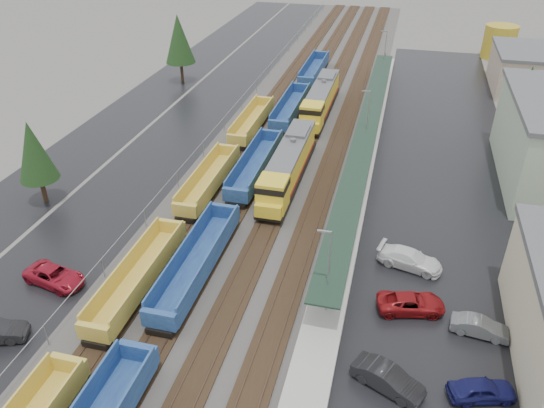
{
  "coord_description": "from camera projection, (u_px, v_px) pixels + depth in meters",
  "views": [
    {
      "loc": [
        12.99,
        -10.71,
        28.93
      ],
      "look_at": [
        2.16,
        32.06,
        2.0
      ],
      "focal_mm": 35.0,
      "sensor_mm": 36.0,
      "label": 1
    }
  ],
  "objects": [
    {
      "name": "parked_car_west_c",
      "position": [
        54.0,
        276.0,
        44.21
      ],
      "size": [
        3.48,
        5.74,
        1.49
      ],
      "primitive_type": "imported",
      "rotation": [
        0.0,
        0.0,
        1.37
      ],
      "color": "maroon",
      "rests_on": "ground"
    },
    {
      "name": "parked_car_east_c",
      "position": [
        410.0,
        259.0,
        46.09
      ],
      "size": [
        3.58,
        5.99,
        1.63
      ],
      "primitive_type": "imported",
      "rotation": [
        0.0,
        0.0,
        1.32
      ],
      "color": "white",
      "rests_on": "ground"
    },
    {
      "name": "chainlink_fence",
      "position": [
        238.0,
        103.0,
        76.16
      ],
      "size": [
        0.08,
        160.04,
        2.02
      ],
      "color": "gray",
      "rests_on": "ground"
    },
    {
      "name": "well_string_yellow",
      "position": [
        139.0,
        276.0,
        43.54
      ],
      "size": [
        2.6,
        82.2,
        2.3
      ],
      "color": "gold",
      "rests_on": "ground"
    },
    {
      "name": "tree_west_far",
      "position": [
        179.0,
        39.0,
        85.68
      ],
      "size": [
        4.84,
        4.84,
        11.0
      ],
      "color": "#332316",
      "rests_on": "ground"
    },
    {
      "name": "well_string_blue",
      "position": [
        231.0,
        207.0,
        52.74
      ],
      "size": [
        2.78,
        108.42,
        2.47
      ],
      "color": "navy",
      "rests_on": "ground"
    },
    {
      "name": "locomotive_trail",
      "position": [
        320.0,
        100.0,
        75.26
      ],
      "size": [
        2.88,
        18.98,
        4.3
      ],
      "color": "black",
      "rests_on": "ground"
    },
    {
      "name": "parked_car_east_b",
      "position": [
        411.0,
        303.0,
        41.4
      ],
      "size": [
        3.57,
        5.68,
        1.46
      ],
      "primitive_type": "imported",
      "rotation": [
        0.0,
        0.0,
        1.8
      ],
      "color": "maroon",
      "rests_on": "ground"
    },
    {
      "name": "storage_tank",
      "position": [
        499.0,
        42.0,
        99.97
      ],
      "size": [
        6.03,
        6.03,
        6.03
      ],
      "primitive_type": "cylinder",
      "color": "#AD9422",
      "rests_on": "ground"
    },
    {
      "name": "parked_car_east_a",
      "position": [
        388.0,
        379.0,
        35.0
      ],
      "size": [
        3.61,
        5.2,
        1.62
      ],
      "primitive_type": "imported",
      "rotation": [
        0.0,
        0.0,
        1.14
      ],
      "color": "black",
      "rests_on": "ground"
    },
    {
      "name": "ballast_strip",
      "position": [
        305.0,
        116.0,
        76.28
      ],
      "size": [
        20.0,
        160.0,
        0.08
      ],
      "primitive_type": "cube",
      "color": "#302D2B",
      "rests_on": "ground"
    },
    {
      "name": "parked_car_east_e",
      "position": [
        480.0,
        327.0,
        39.22
      ],
      "size": [
        1.93,
        4.33,
        1.38
      ],
      "primitive_type": "imported",
      "rotation": [
        0.0,
        0.0,
        1.46
      ],
      "color": "#575A5D",
      "rests_on": "ground"
    },
    {
      "name": "east_commuter_lot",
      "position": [
        443.0,
        161.0,
        64.04
      ],
      "size": [
        16.0,
        100.0,
        0.02
      ],
      "primitive_type": "cube",
      "color": "black",
      "rests_on": "ground"
    },
    {
      "name": "parked_car_east_d",
      "position": [
        482.0,
        390.0,
        34.32
      ],
      "size": [
        2.95,
        4.69,
        1.49
      ],
      "primitive_type": "imported",
      "rotation": [
        0.0,
        0.0,
        1.86
      ],
      "color": "#14164E",
      "rests_on": "ground"
    },
    {
      "name": "west_road",
      "position": [
        146.0,
        101.0,
        81.53
      ],
      "size": [
        9.0,
        160.0,
        0.02
      ],
      "primitive_type": "cube",
      "color": "black",
      "rests_on": "ground"
    },
    {
      "name": "station_platform",
      "position": [
        365.0,
        147.0,
        65.66
      ],
      "size": [
        3.0,
        80.0,
        8.0
      ],
      "color": "#9E9B93",
      "rests_on": "ground"
    },
    {
      "name": "locomotive_lead",
      "position": [
        288.0,
        166.0,
        57.89
      ],
      "size": [
        2.88,
        18.98,
        4.3
      ],
      "color": "black",
      "rests_on": "ground"
    },
    {
      "name": "west_parking_lot",
      "position": [
        207.0,
        107.0,
        79.44
      ],
      "size": [
        10.0,
        160.0,
        0.02
      ],
      "primitive_type": "cube",
      "color": "black",
      "rests_on": "ground"
    },
    {
      "name": "tree_west_near",
      "position": [
        33.0,
        151.0,
        53.05
      ],
      "size": [
        3.96,
        3.96,
        9.0
      ],
      "color": "#332316",
      "rests_on": "ground"
    },
    {
      "name": "trackbed",
      "position": [
        305.0,
        115.0,
        76.22
      ],
      "size": [
        14.6,
        160.0,
        0.22
      ],
      "color": "black",
      "rests_on": "ground"
    },
    {
      "name": "tree_east",
      "position": [
        526.0,
        94.0,
        65.41
      ],
      "size": [
        4.4,
        4.4,
        10.0
      ],
      "color": "#332316",
      "rests_on": "ground"
    }
  ]
}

